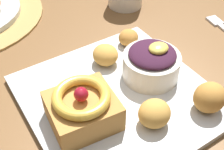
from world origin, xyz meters
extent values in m
cube|color=brown|center=(0.00, 0.00, 0.71)|extent=(1.34, 1.00, 0.04)
cylinder|color=brown|center=(0.58, 0.41, 0.34)|extent=(0.07, 0.07, 0.69)
cube|color=silver|center=(0.04, -0.09, 0.74)|extent=(0.29, 0.29, 0.01)
cube|color=#B77F3D|center=(-0.04, -0.11, 0.76)|extent=(0.10, 0.10, 0.04)
torus|color=gold|center=(-0.04, -0.11, 0.79)|extent=(0.09, 0.09, 0.01)
sphere|color=maroon|center=(-0.04, -0.11, 0.80)|extent=(0.02, 0.02, 0.02)
cylinder|color=silver|center=(0.11, -0.08, 0.76)|extent=(0.10, 0.10, 0.04)
ellipsoid|color=#38192D|center=(0.11, -0.08, 0.79)|extent=(0.08, 0.08, 0.02)
ellipsoid|color=#E5CC56|center=(0.12, -0.09, 0.80)|extent=(0.03, 0.03, 0.01)
ellipsoid|color=gold|center=(0.05, -0.17, 0.76)|extent=(0.05, 0.05, 0.04)
ellipsoid|color=#BC7F38|center=(0.14, -0.19, 0.77)|extent=(0.05, 0.05, 0.05)
ellipsoid|color=#BC7F38|center=(0.13, 0.01, 0.76)|extent=(0.04, 0.04, 0.03)
ellipsoid|color=gold|center=(0.06, -0.01, 0.76)|extent=(0.05, 0.05, 0.04)
cube|color=silver|center=(0.35, -0.01, 0.73)|extent=(0.03, 0.04, 0.00)
camera|label=1|loc=(-0.15, -0.36, 1.09)|focal=46.53mm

